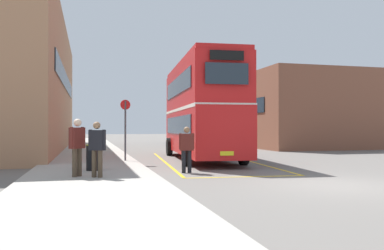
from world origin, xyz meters
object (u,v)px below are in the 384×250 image
(pedestrian_boarding, at_px, (187,146))
(pedestrian_waiting_near, at_px, (77,143))
(double_decker_bus, at_px, (201,109))
(bus_stop_sign, at_px, (125,124))
(litter_bin, at_px, (94,157))
(pedestrian_waiting_far, at_px, (97,145))
(single_deck_bus, at_px, (193,127))

(pedestrian_boarding, bearing_deg, pedestrian_waiting_near, -160.72)
(double_decker_bus, bearing_deg, bus_stop_sign, -161.61)
(pedestrian_boarding, height_order, litter_bin, pedestrian_boarding)
(pedestrian_waiting_far, xyz_separation_m, bus_stop_sign, (1.33, 5.68, 0.67))
(pedestrian_waiting_far, bearing_deg, litter_bin, 91.78)
(litter_bin, bearing_deg, pedestrian_waiting_near, -107.28)
(litter_bin, bearing_deg, bus_stop_sign, 69.47)
(pedestrian_boarding, height_order, pedestrian_waiting_near, pedestrian_waiting_near)
(pedestrian_boarding, bearing_deg, pedestrian_waiting_far, -152.42)
(litter_bin, bearing_deg, single_deck_bus, 67.64)
(double_decker_bus, distance_m, pedestrian_waiting_near, 8.86)
(single_deck_bus, height_order, litter_bin, single_deck_bus)
(single_deck_bus, bearing_deg, double_decker_bus, -103.54)
(litter_bin, bearing_deg, pedestrian_waiting_far, -88.22)
(pedestrian_waiting_far, distance_m, litter_bin, 2.03)
(pedestrian_boarding, distance_m, pedestrian_waiting_far, 3.49)
(pedestrian_waiting_near, bearing_deg, pedestrian_boarding, 19.28)
(pedestrian_waiting_near, height_order, bus_stop_sign, bus_stop_sign)
(pedestrian_waiting_far, height_order, litter_bin, pedestrian_waiting_far)
(double_decker_bus, xyz_separation_m, pedestrian_waiting_near, (-5.72, -6.62, -1.38))
(pedestrian_waiting_near, distance_m, litter_bin, 1.80)
(single_deck_bus, bearing_deg, pedestrian_waiting_far, -110.67)
(pedestrian_waiting_far, bearing_deg, single_deck_bus, 69.33)
(single_deck_bus, distance_m, pedestrian_waiting_near, 27.15)
(single_deck_bus, xyz_separation_m, pedestrian_waiting_far, (-9.62, -25.49, -0.57))
(double_decker_bus, distance_m, bus_stop_sign, 4.10)
(double_decker_bus, relative_size, pedestrian_waiting_near, 5.86)
(double_decker_bus, bearing_deg, single_deck_bus, 76.46)
(single_deck_bus, relative_size, litter_bin, 9.66)
(double_decker_bus, bearing_deg, pedestrian_waiting_far, -126.54)
(double_decker_bus, xyz_separation_m, litter_bin, (-5.21, -4.99, -1.93))
(double_decker_bus, xyz_separation_m, bus_stop_sign, (-3.82, -1.27, -0.77))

